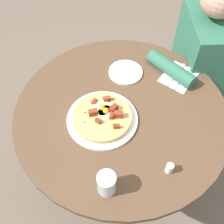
# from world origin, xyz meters

# --- Properties ---
(ground_plane) EXTENTS (6.00, 6.00, 0.00)m
(ground_plane) POSITION_xyz_m (0.00, 0.00, 0.00)
(ground_plane) COLOR #6B5B4C
(dining_table) EXTENTS (0.95, 0.95, 0.75)m
(dining_table) POSITION_xyz_m (0.00, 0.00, 0.57)
(dining_table) COLOR brown
(dining_table) RESTS_ON ground_plane
(person_seated) EXTENTS (0.49, 0.46, 1.14)m
(person_seated) POSITION_xyz_m (0.39, -0.46, 0.51)
(person_seated) COLOR #2D2D33
(person_seated) RESTS_ON ground_plane
(pizza_plate) EXTENTS (0.30, 0.30, 0.01)m
(pizza_plate) POSITION_xyz_m (-0.05, 0.09, 0.76)
(pizza_plate) COLOR white
(pizza_plate) RESTS_ON dining_table
(breakfast_pizza) EXTENTS (0.25, 0.25, 0.05)m
(breakfast_pizza) POSITION_xyz_m (-0.05, 0.08, 0.78)
(breakfast_pizza) COLOR tan
(breakfast_pizza) RESTS_ON pizza_plate
(bread_plate) EXTENTS (0.17, 0.17, 0.01)m
(bread_plate) POSITION_xyz_m (0.22, -0.03, 0.76)
(bread_plate) COLOR white
(bread_plate) RESTS_ON dining_table
(napkin) EXTENTS (0.22, 0.22, 0.00)m
(napkin) POSITION_xyz_m (0.19, -0.29, 0.75)
(napkin) COLOR white
(napkin) RESTS_ON dining_table
(fork) EXTENTS (0.15, 0.12, 0.00)m
(fork) POSITION_xyz_m (0.20, -0.28, 0.76)
(fork) COLOR silver
(fork) RESTS_ON napkin
(knife) EXTENTS (0.15, 0.12, 0.00)m
(knife) POSITION_xyz_m (0.17, -0.30, 0.76)
(knife) COLOR silver
(knife) RESTS_ON napkin
(water_glass) EXTENTS (0.07, 0.07, 0.10)m
(water_glass) POSITION_xyz_m (-0.36, 0.07, 0.80)
(water_glass) COLOR silver
(water_glass) RESTS_ON dining_table
(salt_shaker) EXTENTS (0.03, 0.03, 0.05)m
(salt_shaker) POSITION_xyz_m (-0.30, -0.16, 0.77)
(salt_shaker) COLOR white
(salt_shaker) RESTS_ON dining_table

